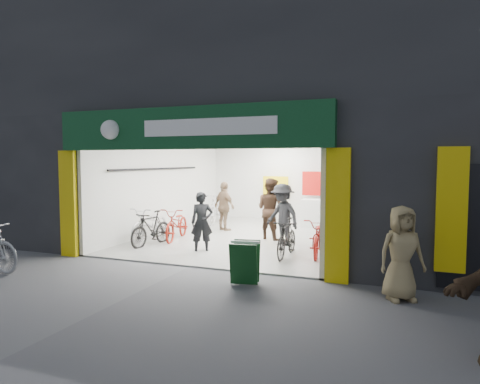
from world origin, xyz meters
The scene contains 15 objects.
ground centered at (0.00, 0.00, 0.00)m, with size 60.00×60.00×0.00m, color #56565B.
building centered at (0.91, 4.99, 4.31)m, with size 17.00×10.27×8.00m.
bike_left_front centered at (-2.50, 2.38, 0.50)m, with size 0.67×1.91×1.01m, color #B3B2B7.
bike_left_midfront centered at (-2.03, 1.70, 0.49)m, with size 0.46×1.62×0.97m, color black.
bike_left_midback centered at (-1.80, 2.72, 0.49)m, with size 0.65×1.86×0.98m, color maroon.
bike_left_back centered at (-2.00, 6.14, 0.59)m, with size 0.55×1.95×1.17m, color silver.
bike_right_front centered at (1.80, 1.68, 0.48)m, with size 0.45×1.60×0.96m, color black.
bike_right_mid centered at (2.50, 2.14, 0.48)m, with size 0.64×1.83×0.96m, color maroon.
bike_right_back centered at (2.25, 5.77, 0.57)m, with size 0.54×1.90×1.14m, color #B2B3B7.
customer_a centered at (-0.39, 1.50, 0.78)m, with size 0.57×0.37×1.56m, color black.
customer_b centered at (0.75, 3.77, 0.92)m, with size 0.89×0.70×1.84m, color #352218.
customer_c centered at (1.34, 2.97, 0.86)m, with size 1.11×0.64×1.73m, color black.
customer_d centered at (-1.11, 4.66, 0.83)m, with size 0.97×0.41×1.66m, color #7E6349.
pedestrian_near centered at (4.41, -0.70, 0.80)m, with size 0.78×0.51×1.61m, color #927E54.
sandwich_board centered at (1.63, -0.78, 0.45)m, with size 0.60×0.62×0.81m.
Camera 1 is at (4.39, -8.29, 2.36)m, focal length 32.00 mm.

